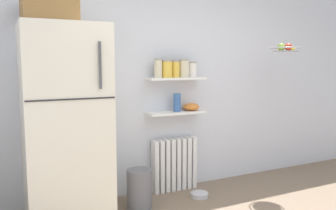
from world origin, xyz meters
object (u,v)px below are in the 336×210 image
Objects in this scene: refrigerator at (65,120)px; storage_jar_4 at (193,69)px; storage_jar_0 at (158,68)px; trash_bin at (139,189)px; storage_jar_2 at (176,69)px; hanging_fruit_basket at (285,48)px; storage_jar_3 at (184,68)px; shelf_bowl at (191,107)px; storage_jar_1 at (167,69)px; vase at (177,102)px; radiator at (174,164)px; pet_food_bowl at (200,195)px.

storage_jar_4 is (1.47, 0.22, 0.44)m from refrigerator.
trash_bin is at bearing -140.43° from storage_jar_0.
storage_jar_2 is 0.47× the size of trash_bin.
hanging_fruit_basket is (1.82, -0.08, 1.45)m from trash_bin.
storage_jar_3 is 0.45m from shelf_bowl.
storage_jar_3 is (0.11, -0.00, 0.01)m from storage_jar_2.
storage_jar_1 is (1.15, 0.22, 0.45)m from refrigerator.
vase is 1.44m from hanging_fruit_basket.
storage_jar_3 is 1.07× the size of shelf_bowl.
refrigerator reaches higher than storage_jar_4.
radiator is at bearing 162.46° from hanging_fruit_basket.
radiator is 0.73m from vase.
storage_jar_1 is 0.33m from storage_jar_4.
storage_jar_4 is at bearing -0.00° from vase.
refrigerator is at bearing -171.66° from storage_jar_4.
storage_jar_0 reaches higher than storage_jar_4.
storage_jar_1 is at bearing 180.00° from storage_jar_4.
radiator is at bearing 172.11° from storage_jar_4.
storage_jar_2 is 0.99× the size of pet_food_bowl.
radiator is 2.98× the size of vase.
storage_jar_4 is 1.13m from hanging_fruit_basket.
storage_jar_3 is (0.32, 0.00, -0.00)m from storage_jar_0.
refrigerator is 1.30m from vase.
storage_jar_0 reaches higher than pet_food_bowl.
storage_jar_2 reaches higher than trash_bin.
vase is (1.28, 0.22, 0.07)m from refrigerator.
storage_jar_0 is at bearing 140.44° from pet_food_bowl.
storage_jar_0 reaches higher than shelf_bowl.
storage_jar_2 is 1.08× the size of storage_jar_4.
refrigerator is 1.48m from shelf_bowl.
storage_jar_4 is 0.92× the size of pet_food_bowl.
hanging_fruit_basket reaches higher than radiator.
storage_jar_3 reaches higher than radiator.
shelf_bowl is at bearing -8.47° from radiator.
refrigerator is at bearing -168.27° from storage_jar_0.
storage_jar_0 is 1.09× the size of storage_jar_2.
pet_food_bowl is at bearing -39.56° from storage_jar_0.
pet_food_bowl is at bearing -82.83° from storage_jar_3.
storage_jar_1 is 1.02× the size of shelf_bowl.
trash_bin is (-0.56, -0.31, -0.10)m from radiator.
storage_jar_3 is 1.43m from pet_food_bowl.
hanging_fruit_basket is at bearing -3.46° from refrigerator.
storage_jar_4 is (0.32, -0.00, -0.01)m from storage_jar_1.
pet_food_bowl is (1.40, -0.08, -0.94)m from refrigerator.
storage_jar_2 is at bearing 180.00° from storage_jar_4.
vase is 0.58× the size of hanging_fruit_basket.
storage_jar_0 reaches higher than trash_bin.
trash_bin is at bearing 178.80° from pet_food_bowl.
storage_jar_1 reaches higher than pet_food_bowl.
storage_jar_0 is 0.45m from vase.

